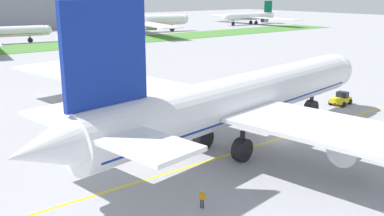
# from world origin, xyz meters

# --- Properties ---
(ground_plane) EXTENTS (600.00, 600.00, 0.00)m
(ground_plane) POSITION_xyz_m (0.00, 0.00, 0.00)
(ground_plane) COLOR #9E9EA3
(ground_plane) RESTS_ON ground
(apron_taxi_line) EXTENTS (280.00, 0.36, 0.01)m
(apron_taxi_line) POSITION_xyz_m (0.00, 0.50, 0.00)
(apron_taxi_line) COLOR yellow
(apron_taxi_line) RESTS_ON ground
(grass_median_strip) EXTENTS (320.00, 24.00, 0.10)m
(grass_median_strip) POSITION_xyz_m (0.00, 114.55, 0.05)
(grass_median_strip) COLOR #4C8438
(grass_median_strip) RESTS_ON ground
(airliner_foreground) EXTENTS (55.63, 89.25, 17.80)m
(airliner_foreground) POSITION_xyz_m (-5.99, 1.51, 6.04)
(airliner_foreground) COLOR white
(airliner_foreground) RESTS_ON ground
(pushback_tug) EXTENTS (5.63, 3.14, 2.11)m
(pushback_tug) POSITION_xyz_m (22.46, 5.89, 0.96)
(pushback_tug) COLOR yellow
(pushback_tug) RESTS_ON ground
(ground_crew_wingwalker_port) EXTENTS (0.30, 0.60, 1.71)m
(ground_crew_wingwalker_port) POSITION_xyz_m (2.32, 4.86, 1.04)
(ground_crew_wingwalker_port) COLOR black
(ground_crew_wingwalker_port) RESTS_ON ground
(ground_crew_wingwalker_starboard) EXTENTS (0.46, 0.50, 1.68)m
(ground_crew_wingwalker_starboard) POSITION_xyz_m (-19.02, -7.61, 1.02)
(ground_crew_wingwalker_starboard) COLOR black
(ground_crew_wingwalker_starboard) RESTS_ON ground
(parked_airliner_far_right) EXTENTS (48.34, 77.62, 15.73)m
(parked_airliner_far_right) POSITION_xyz_m (65.46, 138.77, 5.34)
(parked_airliner_far_right) COLOR white
(parked_airliner_far_right) RESTS_ON ground
(parked_airliner_far_outer) EXTENTS (41.75, 66.55, 12.95)m
(parked_airliner_far_outer) POSITION_xyz_m (142.53, 143.58, 4.40)
(parked_airliner_far_outer) COLOR white
(parked_airliner_far_outer) RESTS_ON ground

